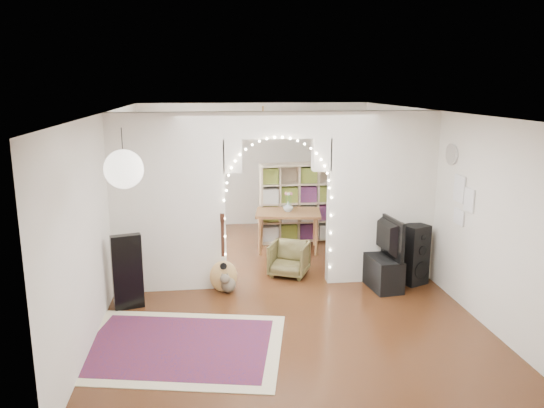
{
  "coord_description": "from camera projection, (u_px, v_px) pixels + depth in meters",
  "views": [
    {
      "loc": [
        -1.06,
        -7.87,
        3.09
      ],
      "look_at": [
        -0.04,
        0.3,
        1.23
      ],
      "focal_mm": 35.0,
      "sensor_mm": 36.0,
      "label": 1
    }
  ],
  "objects": [
    {
      "name": "wall_front",
      "position": [
        336.0,
        294.0,
        4.5
      ],
      "size": [
        5.0,
        0.02,
        2.7
      ],
      "primitive_type": "cube",
      "color": "silver",
      "rests_on": "floor"
    },
    {
      "name": "floor",
      "position": [
        277.0,
        283.0,
        8.43
      ],
      "size": [
        7.5,
        7.5,
        0.0
      ],
      "primitive_type": "plane",
      "color": "black",
      "rests_on": "ground"
    },
    {
      "name": "tv",
      "position": [
        381.0,
        235.0,
        8.2
      ],
      "size": [
        0.26,
        1.08,
        0.62
      ],
      "primitive_type": "imported",
      "rotation": [
        0.0,
        0.0,
        1.68
      ],
      "color": "black",
      "rests_on": "media_console"
    },
    {
      "name": "fairy_lights",
      "position": [
        278.0,
        189.0,
        7.96
      ],
      "size": [
        1.64,
        0.04,
        1.6
      ],
      "primitive_type": null,
      "color": "#FFEABF",
      "rests_on": "divider_wall"
    },
    {
      "name": "wall_back",
      "position": [
        255.0,
        165.0,
        11.76
      ],
      "size": [
        5.0,
        0.02,
        2.7
      ],
      "primitive_type": "cube",
      "color": "silver",
      "rests_on": "floor"
    },
    {
      "name": "flower_vase",
      "position": [
        288.0,
        207.0,
        9.93
      ],
      "size": [
        0.21,
        0.21,
        0.19
      ],
      "primitive_type": "imported",
      "rotation": [
        0.0,
        0.0,
        -0.15
      ],
      "color": "silver",
      "rests_on": "dining_table"
    },
    {
      "name": "guitar_case",
      "position": [
        127.0,
        272.0,
        7.38
      ],
      "size": [
        0.43,
        0.24,
        1.07
      ],
      "primitive_type": "cube",
      "rotation": [
        0.0,
        0.0,
        0.28
      ],
      "color": "black",
      "rests_on": "floor"
    },
    {
      "name": "wall_right",
      "position": [
        433.0,
        196.0,
        8.43
      ],
      "size": [
        0.02,
        7.5,
        2.7
      ],
      "primitive_type": "cube",
      "color": "silver",
      "rests_on": "floor"
    },
    {
      "name": "picture_frames",
      "position": [
        462.0,
        200.0,
        7.43
      ],
      "size": [
        0.02,
        0.5,
        0.7
      ],
      "primitive_type": null,
      "color": "white",
      "rests_on": "wall_right"
    },
    {
      "name": "floor_speaker",
      "position": [
        414.0,
        254.0,
        8.34
      ],
      "size": [
        0.47,
        0.44,
        0.95
      ],
      "rotation": [
        0.0,
        0.0,
        0.42
      ],
      "color": "black",
      "rests_on": "floor"
    },
    {
      "name": "media_console",
      "position": [
        379.0,
        269.0,
        8.32
      ],
      "size": [
        0.51,
        1.04,
        0.5
      ],
      "primitive_type": "cube",
      "rotation": [
        0.0,
        0.0,
        0.11
      ],
      "color": "black",
      "rests_on": "floor"
    },
    {
      "name": "ceiling_fan",
      "position": [
        263.0,
        122.0,
        9.83
      ],
      "size": [
        1.1,
        1.1,
        0.3
      ],
      "primitive_type": null,
      "color": "#AC7B39",
      "rests_on": "ceiling"
    },
    {
      "name": "paper_lantern",
      "position": [
        124.0,
        169.0,
        5.38
      ],
      "size": [
        0.4,
        0.4,
        0.4
      ],
      "primitive_type": "sphere",
      "color": "white",
      "rests_on": "ceiling"
    },
    {
      "name": "wall_left",
      "position": [
        110.0,
        205.0,
        7.82
      ],
      "size": [
        0.02,
        7.5,
        2.7
      ],
      "primitive_type": "cube",
      "color": "silver",
      "rests_on": "floor"
    },
    {
      "name": "dining_table",
      "position": [
        288.0,
        215.0,
        9.97
      ],
      "size": [
        1.31,
        0.97,
        0.76
      ],
      "rotation": [
        0.0,
        0.0,
        -0.15
      ],
      "color": "brown",
      "rests_on": "floor"
    },
    {
      "name": "bookcase",
      "position": [
        298.0,
        202.0,
        10.6
      ],
      "size": [
        1.57,
        0.59,
        1.57
      ],
      "primitive_type": "cube",
      "rotation": [
        0.0,
        0.0,
        0.14
      ],
      "color": "#C4AE8E",
      "rests_on": "floor"
    },
    {
      "name": "dining_chair_left",
      "position": [
        289.0,
        259.0,
        8.73
      ],
      "size": [
        0.79,
        0.8,
        0.56
      ],
      "primitive_type": "imported",
      "rotation": [
        0.0,
        0.0,
        -0.42
      ],
      "color": "brown",
      "rests_on": "floor"
    },
    {
      "name": "window",
      "position": [
        128.0,
        175.0,
        9.54
      ],
      "size": [
        0.04,
        1.2,
        1.4
      ],
      "primitive_type": "cube",
      "color": "white",
      "rests_on": "wall_left"
    },
    {
      "name": "ceiling",
      "position": [
        277.0,
        111.0,
        7.83
      ],
      "size": [
        5.0,
        7.5,
        0.02
      ],
      "primitive_type": "cube",
      "color": "white",
      "rests_on": "wall_back"
    },
    {
      "name": "dining_chair_right",
      "position": [
        285.0,
        223.0,
        10.99
      ],
      "size": [
        0.67,
        0.68,
        0.55
      ],
      "primitive_type": "imported",
      "rotation": [
        0.0,
        0.0,
        -0.14
      ],
      "color": "brown",
      "rests_on": "floor"
    },
    {
      "name": "area_rug",
      "position": [
        177.0,
        346.0,
        6.39
      ],
      "size": [
        2.82,
        2.33,
        0.02
      ],
      "primitive_type": "cube",
      "rotation": [
        0.0,
        0.0,
        -0.2
      ],
      "color": "maroon",
      "rests_on": "floor"
    },
    {
      "name": "divider_wall",
      "position": [
        277.0,
        196.0,
        8.11
      ],
      "size": [
        5.0,
        0.2,
        2.7
      ],
      "color": "silver",
      "rests_on": "floor"
    },
    {
      "name": "tabby_cat",
      "position": [
        228.0,
        283.0,
        8.04
      ],
      "size": [
        0.34,
        0.54,
        0.36
      ],
      "rotation": [
        0.0,
        0.0,
        -0.34
      ],
      "color": "brown",
      "rests_on": "floor"
    },
    {
      "name": "acoustic_guitar",
      "position": [
        223.0,
        263.0,
        7.98
      ],
      "size": [
        0.44,
        0.22,
        1.04
      ],
      "rotation": [
        0.0,
        0.0,
        -0.17
      ],
      "color": "#B48148",
      "rests_on": "floor"
    },
    {
      "name": "wall_clock",
      "position": [
        452.0,
        154.0,
        7.68
      ],
      "size": [
        0.03,
        0.31,
        0.31
      ],
      "primitive_type": "cylinder",
      "rotation": [
        0.0,
        1.57,
        0.0
      ],
      "color": "white",
      "rests_on": "wall_right"
    }
  ]
}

